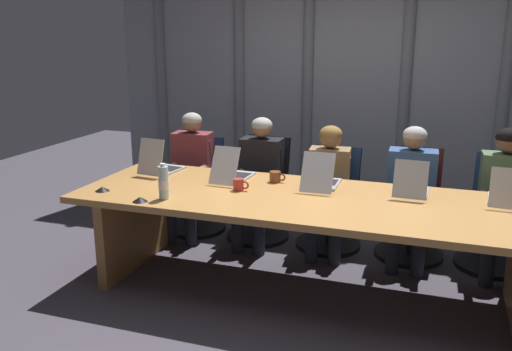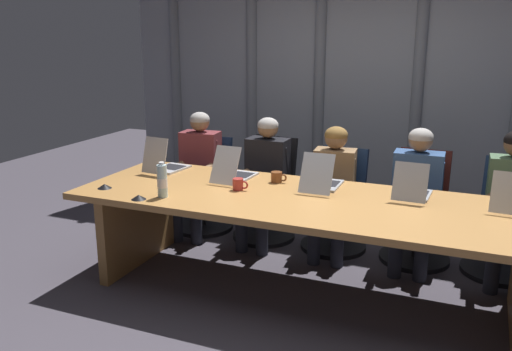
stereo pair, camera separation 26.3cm
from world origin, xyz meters
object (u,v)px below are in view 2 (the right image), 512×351
Objects in this scene: office_chair_right_mid at (418,220)px; person_left_mid at (264,174)px; office_chair_left_mid at (267,201)px; person_right_mid at (416,190)px; laptop_right_mid at (412,190)px; laptop_right_end at (510,201)px; coffee_mug_far at (277,177)px; person_center at (333,183)px; person_right_end at (512,198)px; office_chair_left_end at (205,195)px; conference_mic_left_side at (105,186)px; laptop_center at (322,181)px; water_bottle_primary at (162,181)px; laptop_left_mid at (235,173)px; person_left_end at (197,167)px; conference_mic_middle at (139,197)px; coffee_mug_near at (239,184)px; laptop_left_end at (166,164)px; office_chair_center at (336,211)px; office_chair_right_end at (503,232)px.

person_left_mid reaches higher than office_chair_right_mid.
office_chair_left_mid is 0.82× the size of person_right_mid.
laptop_right_end is at bearing -88.29° from laptop_right_mid.
person_left_mid is 0.64m from coffee_mug_far.
laptop_right_end is 0.38× the size of person_center.
person_right_end reaches higher than laptop_right_end.
office_chair_left_end is 8.27× the size of conference_mic_left_side.
conference_mic_left_side is (-0.85, -1.21, 0.11)m from person_left_mid.
laptop_center is 3.64× the size of coffee_mug_far.
office_chair_left_mid reaches higher than office_chair_right_mid.
water_bottle_primary is at bearing 14.16° from office_chair_left_end.
laptop_right_end is 1.50m from person_center.
person_center is at bearing 56.10° from laptop_right_mid.
office_chair_right_mid is at bearing 39.47° from water_bottle_primary.
person_right_mid reaches higher than laptop_left_mid.
person_left_end reaches higher than conference_mic_left_side.
laptop_center is 1.21× the size of laptop_right_mid.
person_right_end reaches higher than person_center.
person_center is 0.71m from person_right_mid.
water_bottle_primary reaches higher than conference_mic_left_side.
conference_mic_left_side is at bearing -69.39° from person_right_end.
laptop_right_end is 3.93× the size of conference_mic_middle.
coffee_mug_near is at bearing 106.11° from laptop_right_mid.
water_bottle_primary reaches higher than office_chair_left_end.
office_chair_right_mid is 3.60× the size of water_bottle_primary.
office_chair_left_mid is (0.66, 0.72, -0.46)m from laptop_left_end.
person_right_mid is at bearing -91.89° from person_right_end.
laptop_left_end is 2.84m from person_right_end.
office_chair_left_end reaches higher than conference_mic_left_side.
person_left_end reaches higher than office_chair_right_mid.
office_chair_left_mid is 1.65m from conference_mic_left_side.
office_chair_left_mid is at bearing -36.12° from laptop_left_end.
person_right_mid reaches higher than office_chair_right_mid.
person_left_mid is 2.08m from person_right_end.
laptop_right_end reaches higher than office_chair_left_mid.
person_center reaches higher than conference_mic_middle.
office_chair_center is 0.77× the size of person_right_mid.
person_right_mid reaches higher than laptop_left_end.
conference_mic_left_side is at bearing -7.83° from office_chair_left_end.
conference_mic_left_side is (-1.50, -1.21, 0.13)m from person_center.
office_chair_right_end is at bearing 88.19° from office_chair_left_end.
person_center is (0.69, -0.16, 0.29)m from office_chair_left_mid.
conference_mic_left_side is (-2.93, -1.21, 0.09)m from person_right_end.
person_left_mid is (-1.38, 0.54, -0.15)m from laptop_right_mid.
person_left_mid is (-2.04, 0.54, -0.15)m from laptop_right_end.
office_chair_left_mid reaches higher than office_chair_right_end.
laptop_center is at bearing 53.51° from office_chair_left_mid.
laptop_center reaches higher than laptop_right_end.
conference_mic_left_side is at bearing -23.29° from office_chair_left_mid.
person_center is at bearing -91.60° from person_right_end.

